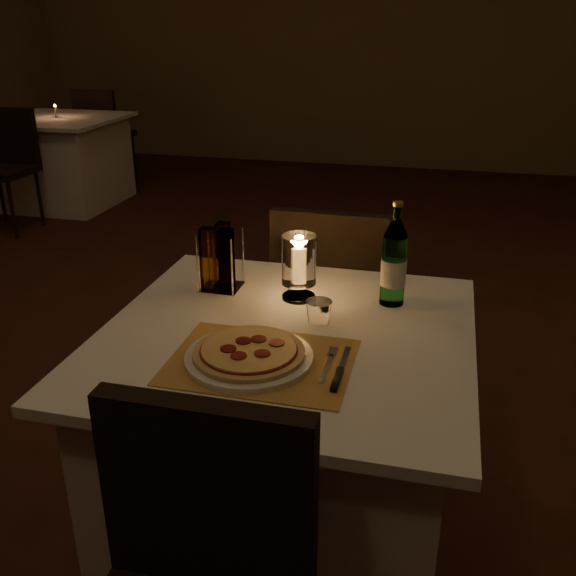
% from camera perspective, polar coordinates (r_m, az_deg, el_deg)
% --- Properties ---
extents(floor, '(8.00, 10.00, 0.02)m').
position_cam_1_polar(floor, '(2.64, -2.23, -12.65)').
color(floor, '#451F16').
rests_on(floor, ground).
extents(wall_back, '(8.00, 0.02, 3.00)m').
position_cam_1_polar(wall_back, '(7.09, 9.75, 22.54)').
color(wall_back, '#886E4F').
rests_on(wall_back, ground).
extents(main_table, '(1.00, 1.00, 0.74)m').
position_cam_1_polar(main_table, '(1.94, -0.15, -13.54)').
color(main_table, white).
rests_on(main_table, ground).
extents(chair_far, '(0.42, 0.42, 0.90)m').
position_cam_1_polar(chair_far, '(2.46, 3.90, -0.50)').
color(chair_far, black).
rests_on(chair_far, ground).
extents(placemat, '(0.45, 0.34, 0.00)m').
position_cam_1_polar(placemat, '(1.60, -2.44, -6.56)').
color(placemat, gold).
rests_on(placemat, main_table).
extents(plate, '(0.32, 0.32, 0.01)m').
position_cam_1_polar(plate, '(1.60, -3.48, -6.15)').
color(plate, white).
rests_on(plate, placemat).
extents(pizza, '(0.28, 0.28, 0.02)m').
position_cam_1_polar(pizza, '(1.59, -3.49, -5.64)').
color(pizza, '#D8B77F').
rests_on(pizza, plate).
extents(fork, '(0.02, 0.18, 0.00)m').
position_cam_1_polar(fork, '(1.59, 3.64, -6.56)').
color(fork, silver).
rests_on(fork, placemat).
extents(knife, '(0.02, 0.22, 0.01)m').
position_cam_1_polar(knife, '(1.53, 4.52, -7.70)').
color(knife, black).
rests_on(knife, placemat).
extents(tumbler, '(0.07, 0.07, 0.07)m').
position_cam_1_polar(tumbler, '(1.77, 2.75, -2.28)').
color(tumbler, white).
rests_on(tumbler, main_table).
extents(water_bottle, '(0.07, 0.07, 0.31)m').
position_cam_1_polar(water_bottle, '(1.89, 9.39, 2.15)').
color(water_bottle, '#5FB173').
rests_on(water_bottle, main_table).
extents(hurricane_candle, '(0.10, 0.10, 0.20)m').
position_cam_1_polar(hurricane_candle, '(1.90, 0.98, 2.32)').
color(hurricane_candle, white).
rests_on(hurricane_candle, main_table).
extents(cruet_caddy, '(0.12, 0.12, 0.21)m').
position_cam_1_polar(cruet_caddy, '(1.98, -6.10, 2.46)').
color(cruet_caddy, white).
rests_on(cruet_caddy, main_table).
extents(neighbor_table_left, '(1.00, 1.00, 0.74)m').
position_cam_1_polar(neighbor_table_left, '(5.95, -19.41, 10.60)').
color(neighbor_table_left, white).
rests_on(neighbor_table_left, ground).
extents(neighbor_chair_la, '(0.42, 0.42, 0.90)m').
position_cam_1_polar(neighbor_chair_la, '(5.35, -23.74, 10.60)').
color(neighbor_chair_la, black).
rests_on(neighbor_chair_la, ground).
extents(neighbor_chair_lb, '(0.42, 0.42, 0.90)m').
position_cam_1_polar(neighbor_chair_lb, '(6.52, -16.23, 13.55)').
color(neighbor_chair_lb, black).
rests_on(neighbor_chair_lb, ground).
extents(neighbor_candle_left, '(0.03, 0.03, 0.11)m').
position_cam_1_polar(neighbor_candle_left, '(5.89, -19.95, 14.52)').
color(neighbor_candle_left, white).
rests_on(neighbor_candle_left, neighbor_table_left).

